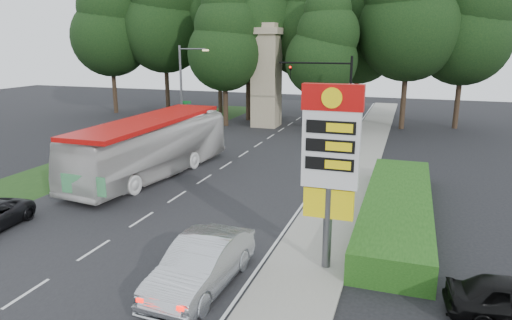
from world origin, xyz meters
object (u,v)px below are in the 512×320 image
(gas_station_pylon, at_px, (331,153))
(transit_bus, at_px, (152,148))
(traffic_signal_mast, at_px, (334,87))
(monument, at_px, (266,75))
(streetlight_signs, at_px, (183,88))
(sedan_silver, at_px, (201,264))

(gas_station_pylon, bearing_deg, transit_bus, 145.38)
(traffic_signal_mast, bearing_deg, monument, 142.00)
(streetlight_signs, xyz_separation_m, sedan_silver, (12.40, -22.74, -3.56))
(traffic_signal_mast, relative_size, sedan_silver, 1.34)
(traffic_signal_mast, relative_size, monument, 0.72)
(monument, xyz_separation_m, transit_bus, (-1.41, -19.30, -3.27))
(gas_station_pylon, xyz_separation_m, traffic_signal_mast, (-3.52, 22.00, 0.22))
(transit_bus, bearing_deg, gas_station_pylon, -28.15)
(gas_station_pylon, relative_size, sedan_silver, 1.28)
(transit_bus, xyz_separation_m, sedan_silver, (8.82, -11.43, -0.95))
(streetlight_signs, bearing_deg, sedan_silver, -61.40)
(gas_station_pylon, bearing_deg, sedan_silver, -144.31)
(traffic_signal_mast, distance_m, monument, 9.76)
(streetlight_signs, bearing_deg, gas_station_pylon, -51.04)
(traffic_signal_mast, height_order, sedan_silver, traffic_signal_mast)
(monument, height_order, sedan_silver, monument)
(streetlight_signs, relative_size, sedan_silver, 1.49)
(sedan_silver, bearing_deg, monument, 105.79)
(gas_station_pylon, distance_m, monument, 30.17)
(streetlight_signs, xyz_separation_m, transit_bus, (3.58, -11.31, -2.60))
(gas_station_pylon, relative_size, transit_bus, 0.52)
(streetlight_signs, distance_m, transit_bus, 12.14)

